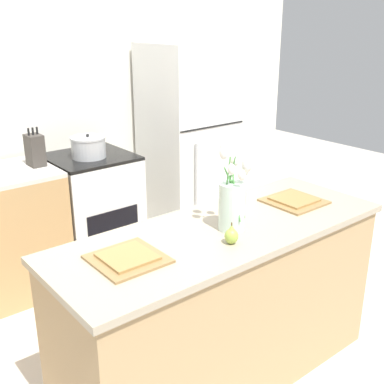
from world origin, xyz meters
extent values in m
plane|color=beige|center=(0.00, 0.00, 0.00)|extent=(10.00, 10.00, 0.00)
cube|color=silver|center=(0.00, 2.00, 1.35)|extent=(5.20, 0.08, 2.70)
cube|color=tan|center=(0.00, 0.00, 0.43)|extent=(1.76, 0.62, 0.86)
cube|color=tan|center=(0.00, 0.00, 0.88)|extent=(1.80, 0.66, 0.03)
cube|color=silver|center=(0.10, 1.60, 0.44)|extent=(0.60, 0.60, 0.88)
cube|color=black|center=(0.10, 1.60, 0.89)|extent=(0.60, 0.60, 0.02)
cube|color=black|center=(0.10, 1.30, 0.41)|extent=(0.42, 0.01, 0.29)
cube|color=white|center=(1.05, 1.60, 0.85)|extent=(0.68, 0.64, 1.70)
cube|color=black|center=(1.05, 1.28, 1.05)|extent=(0.67, 0.01, 0.01)
cylinder|color=#B2B5B7|center=(0.86, 1.26, 0.58)|extent=(0.02, 0.02, 0.74)
cylinder|color=silver|center=(0.02, -0.03, 1.02)|extent=(0.13, 0.13, 0.24)
cylinder|color=#569E4C|center=(0.05, -0.04, 1.07)|extent=(0.10, 0.02, 0.21)
ellipsoid|color=white|center=(0.09, -0.05, 1.20)|extent=(0.04, 0.04, 0.06)
cylinder|color=#569E4C|center=(0.05, -0.01, 1.09)|extent=(0.05, 0.04, 0.25)
ellipsoid|color=white|center=(0.07, 0.01, 1.23)|extent=(0.04, 0.04, 0.06)
cylinder|color=#569E4C|center=(0.02, -0.01, 1.12)|extent=(0.01, 0.08, 0.31)
ellipsoid|color=white|center=(0.02, 0.03, 1.29)|extent=(0.04, 0.04, 0.07)
cylinder|color=#569E4C|center=(-0.01, -0.02, 1.11)|extent=(0.04, 0.02, 0.31)
ellipsoid|color=white|center=(-0.03, -0.02, 1.29)|extent=(0.04, 0.04, 0.06)
cylinder|color=#569E4C|center=(0.01, -0.04, 1.08)|extent=(0.06, 0.04, 0.24)
ellipsoid|color=white|center=(-0.01, -0.06, 1.22)|extent=(0.04, 0.04, 0.05)
cylinder|color=#569E4C|center=(0.01, -0.07, 1.07)|extent=(0.02, 0.08, 0.22)
ellipsoid|color=white|center=(0.01, -0.11, 1.20)|extent=(0.04, 0.04, 0.05)
cylinder|color=#569E4C|center=(0.03, -0.04, 1.09)|extent=(0.06, 0.11, 0.25)
ellipsoid|color=white|center=(0.05, -0.09, 1.24)|extent=(0.05, 0.05, 0.07)
ellipsoid|color=#9EBC47|center=(-0.09, -0.15, 0.93)|extent=(0.06, 0.06, 0.07)
cone|color=#9EBC47|center=(-0.09, -0.15, 0.97)|extent=(0.04, 0.04, 0.03)
cylinder|color=brown|center=(-0.09, -0.15, 0.99)|extent=(0.01, 0.01, 0.01)
cube|color=olive|center=(-0.55, 0.01, 0.90)|extent=(0.30, 0.30, 0.01)
cube|color=#A37A42|center=(-0.55, 0.01, 0.91)|extent=(0.21, 0.21, 0.01)
cube|color=olive|center=(0.55, 0.01, 0.90)|extent=(0.30, 0.30, 0.01)
cube|color=#A37A42|center=(0.55, 0.01, 0.91)|extent=(0.21, 0.21, 0.01)
cylinder|color=#B2B5B7|center=(0.07, 1.55, 0.98)|extent=(0.25, 0.25, 0.14)
cylinder|color=#B2B5B7|center=(0.07, 1.55, 1.05)|extent=(0.26, 0.26, 0.01)
sphere|color=black|center=(0.07, 1.55, 1.07)|extent=(0.02, 0.02, 0.02)
cube|color=#3D3833|center=(-0.31, 1.60, 1.02)|extent=(0.10, 0.14, 0.22)
cylinder|color=black|center=(-0.34, 1.60, 1.15)|extent=(0.01, 0.01, 0.05)
cylinder|color=black|center=(-0.31, 1.60, 1.15)|extent=(0.01, 0.01, 0.05)
cylinder|color=black|center=(-0.28, 1.60, 1.15)|extent=(0.01, 0.01, 0.05)
camera|label=1|loc=(-1.50, -1.60, 1.88)|focal=45.00mm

